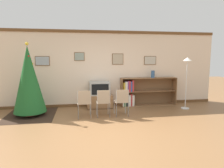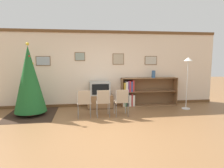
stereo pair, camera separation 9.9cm
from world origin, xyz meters
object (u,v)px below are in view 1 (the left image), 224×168
tv_console (100,101)px  bookshelf (138,92)px  christmas_tree (29,80)px  folding_chair_center (103,101)px  standing_lamp (187,69)px  folding_chair_left (84,102)px  television (99,88)px  folding_chair_right (122,101)px  vase (153,74)px

tv_console → bookshelf: 1.47m
christmas_tree → bookshelf: 3.73m
folding_chair_center → standing_lamp: size_ratio=0.47×
folding_chair_left → standing_lamp: standing_lamp is taller
christmas_tree → television: bearing=14.4°
tv_console → bookshelf: (1.44, 0.12, 0.25)m
bookshelf → folding_chair_center: bearing=-139.8°
christmas_tree → folding_chair_center: bearing=-14.0°
television → folding_chair_right: bearing=-63.3°
christmas_tree → tv_console: 2.41m
christmas_tree → bookshelf: christmas_tree is taller
christmas_tree → vase: bearing=8.7°
folding_chair_left → bookshelf: 2.34m
folding_chair_left → christmas_tree: bearing=161.5°
folding_chair_right → standing_lamp: bearing=12.4°
folding_chair_left → folding_chair_right: size_ratio=1.00×
tv_console → television: (-0.00, -0.00, 0.46)m
folding_chair_right → standing_lamp: (2.36, 0.52, 0.88)m
tv_console → television: 0.46m
bookshelf → vase: size_ratio=7.80×
christmas_tree → vase: (4.13, 0.63, 0.06)m
folding_chair_left → tv_console: bearing=63.4°
folding_chair_right → vase: bearing=39.9°
tv_console → bookshelf: bookshelf is taller
folding_chair_right → bookshelf: (0.89, 1.22, 0.01)m
bookshelf → vase: bearing=-5.2°
tv_console → bookshelf: size_ratio=0.42×
folding_chair_center → bookshelf: (1.44, 1.22, 0.01)m
tv_console → folding_chair_center: bearing=-90.0°
vase → standing_lamp: size_ratio=0.15×
television → folding_chair_left: bearing=-116.7°
television → vase: vase is taller
folding_chair_center → vase: bearing=30.9°
tv_console → vase: size_ratio=3.30×
folding_chair_center → vase: 2.38m
standing_lamp → folding_chair_left: bearing=-171.5°
tv_console → christmas_tree: bearing=-165.5°
television → folding_chair_left: 1.25m
folding_chair_right → standing_lamp: size_ratio=0.47×
bookshelf → folding_chair_left: bearing=-148.6°
television → vase: bearing=2.1°
christmas_tree → standing_lamp: size_ratio=1.25×
christmas_tree → tv_console: (2.18, 0.56, -0.86)m
folding_chair_right → bookshelf: size_ratio=0.40×
folding_chair_center → folding_chair_right: bearing=0.0°
christmas_tree → television: (2.18, 0.56, -0.41)m
folding_chair_left → folding_chair_center: bearing=0.0°
folding_chair_left → vase: size_ratio=3.11×
christmas_tree → folding_chair_left: 1.82m
tv_console → standing_lamp: standing_lamp is taller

